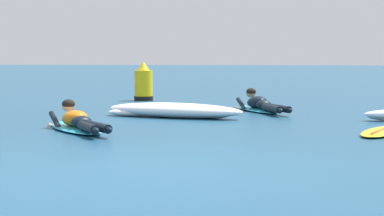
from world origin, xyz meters
TOP-DOWN VIEW (x-y plane):
  - ground_plane at (0.00, 10.00)m, footprint 120.00×120.00m
  - surfer_near at (-1.71, 3.63)m, footprint 1.67×2.20m
  - surfer_far at (1.15, 7.80)m, footprint 1.35×2.43m
  - drifting_surfboard at (3.20, 3.95)m, footprint 1.22×1.90m
  - whitewater_mid_right at (-0.51, 6.27)m, footprint 2.96×1.51m
  - channel_marker_buoy at (-2.06, 11.13)m, footprint 0.51×0.51m

SIDE VIEW (x-z plane):
  - ground_plane at x=0.00m, z-range 0.00..0.00m
  - drifting_surfboard at x=3.20m, z-range -0.05..0.11m
  - whitewater_mid_right at x=-0.51m, z-range -0.01..0.28m
  - surfer_near at x=-1.71m, z-range -0.13..0.41m
  - surfer_far at x=1.15m, z-range -0.12..0.41m
  - channel_marker_buoy at x=-2.06m, z-range -0.10..0.94m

